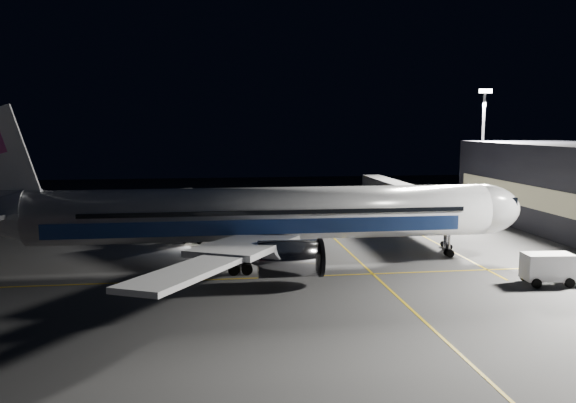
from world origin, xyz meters
The scene contains 12 objects.
ground centered at (0.00, 0.00, 0.00)m, with size 200.00×200.00×0.00m, color #4C4C4F.
guide_line_main centered at (10.00, 0.00, 0.01)m, with size 0.25×80.00×0.01m, color gold.
guide_line_cross centered at (0.00, -6.00, 0.01)m, with size 70.00×0.25×0.01m, color gold.
guide_line_side centered at (22.00, 10.00, 0.01)m, with size 0.25×40.00×0.01m, color gold.
airliner centered at (-1.08, 0.00, 5.16)m, with size 61.48×54.22×16.64m.
jet_bridge centered at (22.00, 18.06, 4.58)m, with size 3.60×34.40×6.30m.
floodlight_mast_north centered at (40.00, 31.99, 12.37)m, with size 2.40×0.68×20.70m.
service_truck centered at (25.40, -11.76, 1.56)m, with size 5.85×2.88×2.91m.
baggage_tug centered at (-7.90, 11.78, 0.87)m, with size 3.15×2.85×1.89m.
safety_cone_a centered at (-4.59, 4.00, 0.29)m, with size 0.39×0.39×0.58m, color #FF480A.
safety_cone_b centered at (6.00, 6.84, 0.28)m, with size 0.37×0.37×0.56m, color #FF480A.
safety_cone_c centered at (-5.54, 14.00, 0.29)m, with size 0.38×0.38×0.57m, color #FF480A.
Camera 1 is at (-5.52, -58.34, 14.53)m, focal length 35.00 mm.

